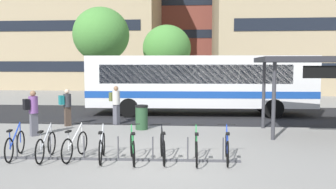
{
  "coord_description": "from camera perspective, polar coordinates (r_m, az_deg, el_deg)",
  "views": [
    {
      "loc": [
        0.84,
        -9.47,
        2.72
      ],
      "look_at": [
        -0.23,
        4.11,
        1.54
      ],
      "focal_mm": 36.44,
      "sensor_mm": 36.0,
      "label": 1
    }
  ],
  "objects": [
    {
      "name": "ground",
      "position": [
        9.88,
        -0.53,
        -11.02
      ],
      "size": [
        200.0,
        200.0,
        0.0
      ],
      "primitive_type": "plane",
      "color": "gray"
    },
    {
      "name": "bus_lane_asphalt",
      "position": [
        18.87,
        1.92,
        -3.32
      ],
      "size": [
        80.0,
        7.2,
        0.01
      ],
      "primitive_type": "cube",
      "color": "#232326",
      "rests_on": "ground"
    },
    {
      "name": "city_bus",
      "position": [
        18.69,
        5.52,
        2.03
      ],
      "size": [
        12.11,
        3.0,
        3.2
      ],
      "rotation": [
        0.0,
        0.0,
        0.04
      ],
      "color": "white",
      "rests_on": "ground"
    },
    {
      "name": "bike_rack",
      "position": [
        9.99,
        -8.31,
        -10.35
      ],
      "size": [
        6.93,
        0.23,
        0.7
      ],
      "rotation": [
        0.0,
        0.0,
        0.02
      ],
      "color": "#47474C",
      "rests_on": "ground"
    },
    {
      "name": "parked_bicycle_blue_0",
      "position": [
        11.05,
        -24.2,
        -7.69
      ],
      "size": [
        0.53,
        1.7,
        0.99
      ],
      "rotation": [
        0.0,
        0.0,
        1.76
      ],
      "color": "black",
      "rests_on": "ground"
    },
    {
      "name": "parked_bicycle_silver_1",
      "position": [
        10.56,
        -19.73,
        -8.12
      ],
      "size": [
        0.52,
        1.72,
        0.99
      ],
      "rotation": [
        0.0,
        0.0,
        1.67
      ],
      "color": "black",
      "rests_on": "ground"
    },
    {
      "name": "parked_bicycle_white_2",
      "position": [
        10.36,
        -15.28,
        -8.25
      ],
      "size": [
        0.52,
        1.72,
        0.99
      ],
      "rotation": [
        0.0,
        0.0,
        1.48
      ],
      "color": "black",
      "rests_on": "ground"
    },
    {
      "name": "parked_bicycle_silver_3",
      "position": [
        10.02,
        -10.99,
        -8.62
      ],
      "size": [
        0.53,
        1.7,
        0.99
      ],
      "rotation": [
        0.0,
        0.0,
        1.75
      ],
      "color": "black",
      "rests_on": "ground"
    },
    {
      "name": "parked_bicycle_green_4",
      "position": [
        9.77,
        -5.97,
        -8.9
      ],
      "size": [
        0.6,
        1.68,
        0.99
      ],
      "rotation": [
        0.0,
        0.0,
        1.81
      ],
      "color": "black",
      "rests_on": "ground"
    },
    {
      "name": "parked_bicycle_black_5",
      "position": [
        9.77,
        -0.9,
        -8.87
      ],
      "size": [
        0.52,
        1.71,
        0.99
      ],
      "rotation": [
        0.0,
        0.0,
        1.73
      ],
      "color": "black",
      "rests_on": "ground"
    },
    {
      "name": "parked_bicycle_green_6",
      "position": [
        9.69,
        4.75,
        -9.0
      ],
      "size": [
        0.52,
        1.72,
        0.99
      ],
      "rotation": [
        0.0,
        0.0,
        1.59
      ],
      "color": "black",
      "rests_on": "ground"
    },
    {
      "name": "parked_bicycle_blue_7",
      "position": [
        9.85,
        9.83,
        -8.84
      ],
      "size": [
        0.52,
        1.72,
        0.99
      ],
      "rotation": [
        0.0,
        0.0,
        1.51
      ],
      "color": "black",
      "rests_on": "ground"
    },
    {
      "name": "commuter_olive_pack_0",
      "position": [
        15.78,
        -8.74,
        -1.28
      ],
      "size": [
        0.6,
        0.56,
        1.77
      ],
      "rotation": [
        0.0,
        0.0,
        5.65
      ],
      "color": "#565660",
      "rests_on": "ground"
    },
    {
      "name": "commuter_black_pack_1",
      "position": [
        14.0,
        -21.72,
        -2.41
      ],
      "size": [
        0.58,
        0.59,
        1.75
      ],
      "rotation": [
        0.0,
        0.0,
        0.8
      ],
      "color": "#565660",
      "rests_on": "ground"
    },
    {
      "name": "commuter_teal_pack_2",
      "position": [
        15.82,
        -16.61,
        -1.65
      ],
      "size": [
        0.6,
        0.57,
        1.66
      ],
      "rotation": [
        0.0,
        0.0,
        0.69
      ],
      "color": "#47382D",
      "rests_on": "ground"
    },
    {
      "name": "trash_bin",
      "position": [
        14.47,
        -4.44,
        -3.81
      ],
      "size": [
        0.55,
        0.55,
        1.03
      ],
      "color": "#284C2D",
      "rests_on": "ground"
    },
    {
      "name": "street_tree_0",
      "position": [
        28.23,
        -0.2,
        7.73
      ],
      "size": [
        3.96,
        3.96,
        6.0
      ],
      "color": "brown",
      "rests_on": "ground"
    },
    {
      "name": "street_tree_1",
      "position": [
        25.37,
        -11.1,
        9.76
      ],
      "size": [
        4.04,
        4.04,
        6.87
      ],
      "color": "brown",
      "rests_on": "ground"
    },
    {
      "name": "building_left_wing",
      "position": [
        44.03,
        -14.35,
        12.43
      ],
      "size": [
        18.94,
        12.2,
        17.13
      ],
      "color": "tan",
      "rests_on": "ground"
    },
    {
      "name": "building_centre_block",
      "position": [
        52.3,
        1.48,
        11.37
      ],
      "size": [
        19.1,
        12.1,
        17.13
      ],
      "color": "brown",
      "rests_on": "ground"
    }
  ]
}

